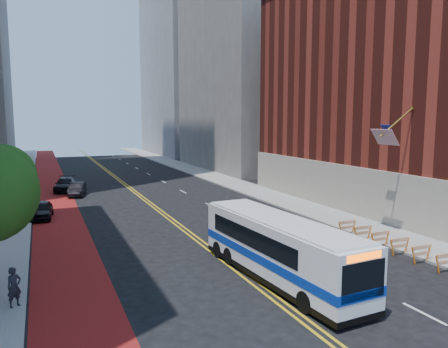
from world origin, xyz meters
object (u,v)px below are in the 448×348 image
car_c (65,185)px  pedestrian (14,287)px  car_a (41,210)px  car_b (77,189)px  transit_bus (278,247)px

car_c → pedestrian: pedestrian is taller
car_a → car_b: size_ratio=1.01×
car_b → car_c: car_c is taller
car_b → pedestrian: size_ratio=2.42×
transit_bus → car_a: 21.39m
transit_bus → car_b: 29.13m
transit_bus → car_b: bearing=100.2°
pedestrian → car_a: bearing=54.5°
transit_bus → car_b: size_ratio=2.80×
car_c → transit_bus: bearing=-66.0°
car_a → car_c: size_ratio=0.82×
car_a → pedestrian: size_ratio=2.44×
transit_bus → car_c: bearing=100.3°
transit_bus → pedestrian: bearing=170.4°
car_a → car_b: (3.44, 9.66, -0.03)m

